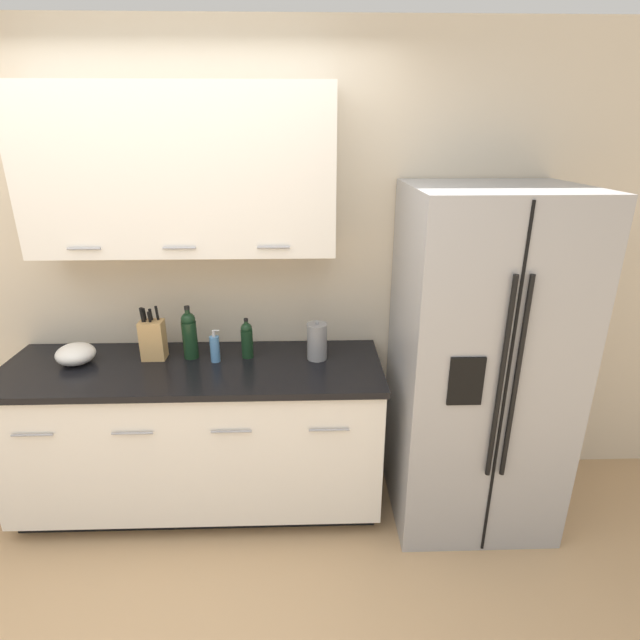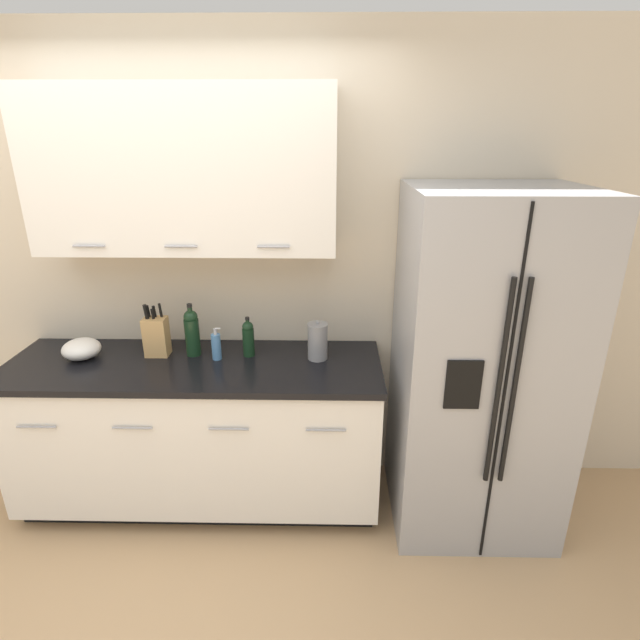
{
  "view_description": "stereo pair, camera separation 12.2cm",
  "coord_description": "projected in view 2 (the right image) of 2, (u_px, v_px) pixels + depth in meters",
  "views": [
    {
      "loc": [
        0.78,
        -1.37,
        2.07
      ],
      "look_at": [
        0.85,
        1.05,
        1.15
      ],
      "focal_mm": 28.0,
      "sensor_mm": 36.0,
      "label": 1
    },
    {
      "loc": [
        0.9,
        -1.37,
        2.07
      ],
      "look_at": [
        0.85,
        1.05,
        1.15
      ],
      "focal_mm": 28.0,
      "sensor_mm": 36.0,
      "label": 2
    }
  ],
  "objects": [
    {
      "name": "oil_bottle",
      "position": [
        248.0,
        338.0,
        2.74
      ],
      "size": [
        0.07,
        0.07,
        0.23
      ],
      "color": "black",
      "rests_on": "counter_unit"
    },
    {
      "name": "wine_bottle",
      "position": [
        192.0,
        331.0,
        2.74
      ],
      "size": [
        0.08,
        0.08,
        0.3
      ],
      "color": "black",
      "rests_on": "counter_unit"
    },
    {
      "name": "mixing_bowl",
      "position": [
        81.0,
        349.0,
        2.73
      ],
      "size": [
        0.2,
        0.2,
        0.11
      ],
      "color": "white",
      "rests_on": "counter_unit"
    },
    {
      "name": "wall_back",
      "position": [
        176.0,
        252.0,
        2.79
      ],
      "size": [
        10.0,
        0.39,
        2.6
      ],
      "color": "beige",
      "rests_on": "ground_plane"
    },
    {
      "name": "refrigerator",
      "position": [
        480.0,
        367.0,
        2.61
      ],
      "size": [
        0.84,
        0.77,
        1.83
      ],
      "color": "#9E9EA0",
      "rests_on": "ground_plane"
    },
    {
      "name": "knife_block",
      "position": [
        156.0,
        336.0,
        2.74
      ],
      "size": [
        0.13,
        0.09,
        0.3
      ],
      "color": "tan",
      "rests_on": "counter_unit"
    },
    {
      "name": "counter_unit",
      "position": [
        200.0,
        432.0,
        2.86
      ],
      "size": [
        2.03,
        0.64,
        0.9
      ],
      "color": "black",
      "rests_on": "ground_plane"
    },
    {
      "name": "soap_dispenser",
      "position": [
        216.0,
        346.0,
        2.71
      ],
      "size": [
        0.06,
        0.05,
        0.18
      ],
      "color": "#4C7FB2",
      "rests_on": "counter_unit"
    },
    {
      "name": "steel_canister",
      "position": [
        318.0,
        341.0,
        2.71
      ],
      "size": [
        0.11,
        0.11,
        0.22
      ],
      "color": "gray",
      "rests_on": "counter_unit"
    }
  ]
}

